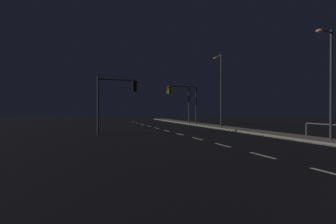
# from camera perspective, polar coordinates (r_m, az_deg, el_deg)

# --- Properties ---
(ground_plane) EXTENTS (112.00, 112.00, 0.00)m
(ground_plane) POSITION_cam_1_polar(r_m,az_deg,el_deg) (21.96, 5.25, -5.03)
(ground_plane) COLOR black
(ground_plane) RESTS_ON ground
(sidewalk_right) EXTENTS (2.25, 77.00, 0.14)m
(sidewalk_right) POSITION_cam_1_polar(r_m,az_deg,el_deg) (25.50, 20.58, -4.13)
(sidewalk_right) COLOR gray
(sidewalk_right) RESTS_ON ground
(lane_markings_center) EXTENTS (0.14, 50.00, 0.01)m
(lane_markings_center) POSITION_cam_1_polar(r_m,az_deg,el_deg) (25.24, 2.32, -4.28)
(lane_markings_center) COLOR silver
(lane_markings_center) RESTS_ON ground
(lane_edge_line) EXTENTS (0.14, 53.00, 0.01)m
(lane_edge_line) POSITION_cam_1_polar(r_m,az_deg,el_deg) (28.96, 12.42, -3.67)
(lane_edge_line) COLOR silver
(lane_edge_line) RESTS_ON ground
(traffic_light_far_left) EXTENTS (3.38, 0.35, 5.35)m
(traffic_light_far_left) POSITION_cam_1_polar(r_m,az_deg,el_deg) (40.94, 2.24, 3.02)
(traffic_light_far_left) COLOR #38383D
(traffic_light_far_left) RESTS_ON sidewalk_right
(traffic_light_far_right) EXTENTS (3.44, 0.35, 4.90)m
(traffic_light_far_right) POSITION_cam_1_polar(r_m,az_deg,el_deg) (25.58, -10.01, 3.48)
(traffic_light_far_right) COLOR #2D3033
(traffic_light_far_right) RESTS_ON ground
(traffic_light_near_left) EXTENTS (4.06, 0.36, 5.24)m
(traffic_light_near_left) POSITION_cam_1_polar(r_m,az_deg,el_deg) (38.83, 3.07, 3.09)
(traffic_light_near_left) COLOR #2D3033
(traffic_light_near_left) RESTS_ON sidewalk_right
(street_lamp_corner) EXTENTS (1.67, 0.67, 7.12)m
(street_lamp_corner) POSITION_cam_1_polar(r_m,az_deg,el_deg) (21.79, 28.65, 6.45)
(street_lamp_corner) COLOR #2D3033
(street_lamp_corner) RESTS_ON sidewalk_right
(street_lamp_far_end) EXTENTS (0.56, 1.89, 8.22)m
(street_lamp_far_end) POSITION_cam_1_polar(r_m,az_deg,el_deg) (34.10, 10.04, 5.39)
(street_lamp_far_end) COLOR #2D3033
(street_lamp_far_end) RESTS_ON sidewalk_right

